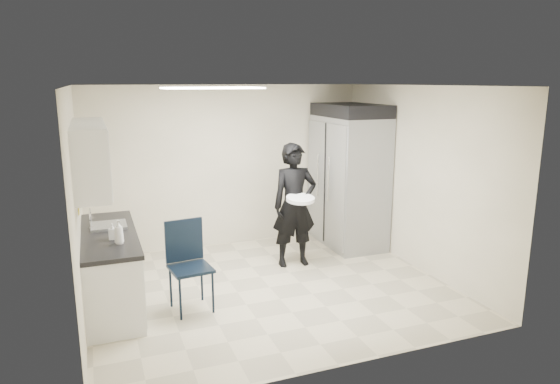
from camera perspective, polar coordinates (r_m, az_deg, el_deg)
name	(u,v)px	position (r m, az deg, el deg)	size (l,w,h in m)	color
floor	(270,287)	(6.68, -1.20, -10.83)	(4.50, 4.50, 0.00)	#C2B698
ceiling	(269,86)	(6.13, -1.31, 12.06)	(4.50, 4.50, 0.00)	silver
back_wall	(228,166)	(8.16, -5.97, 2.95)	(4.50, 4.50, 0.00)	beige
left_wall	(77,207)	(5.94, -22.16, -1.56)	(4.00, 4.00, 0.00)	beige
right_wall	(419,179)	(7.33, 15.56, 1.46)	(4.00, 4.00, 0.00)	beige
ceiling_panel	(212,88)	(6.35, -7.77, 11.70)	(1.20, 0.60, 0.02)	white
lower_counter	(111,271)	(6.38, -18.77, -8.53)	(0.60, 1.90, 0.86)	silver
countertop	(108,235)	(6.24, -19.07, -4.62)	(0.64, 1.95, 0.05)	black
sink	(109,230)	(6.48, -18.96, -4.11)	(0.42, 0.40, 0.14)	gray
faucet	(91,220)	(6.44, -20.83, -2.97)	(0.02, 0.02, 0.24)	silver
upper_cabinets	(90,156)	(6.04, -20.89, 3.85)	(0.35, 1.80, 0.75)	silver
towel_dispenser	(86,160)	(7.21, -21.33, 3.46)	(0.22, 0.30, 0.35)	black
notice_sticker_left	(79,211)	(6.06, -22.03, -2.07)	(0.00, 0.12, 0.07)	yellow
notice_sticker_right	(79,211)	(6.26, -21.98, -1.99)	(0.00, 0.12, 0.07)	yellow
commercial_fridge	(349,182)	(8.21, 7.85, 1.19)	(0.80, 1.35, 2.10)	gray
fridge_compressor	(351,110)	(8.06, 8.10, 9.22)	(0.80, 1.35, 0.20)	black
folding_chair	(191,269)	(5.98, -10.17, -8.61)	(0.46, 0.46, 1.03)	black
man_tuxedo	(294,205)	(7.21, 1.67, -1.52)	(0.66, 0.44, 1.80)	black
bucket_lid	(300,199)	(6.95, 2.35, -0.80)	(0.40, 0.40, 0.05)	white
soap_bottle_a	(119,232)	(5.74, -17.95, -4.36)	(0.10, 0.10, 0.27)	white
soap_bottle_b	(112,231)	(5.94, -18.60, -4.26)	(0.08, 0.08, 0.19)	#A6A5B1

